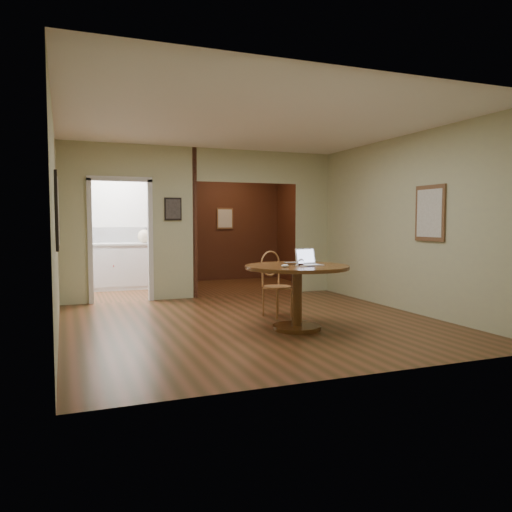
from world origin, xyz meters
name	(u,v)px	position (x,y,z in m)	size (l,w,h in m)	color
floor	(256,323)	(0.00, 0.00, 0.00)	(5.00, 5.00, 0.00)	#402A12
room_shell	(173,226)	(-0.47, 3.10, 1.29)	(5.20, 7.50, 5.00)	white
dining_table	(297,282)	(0.35, -0.56, 0.61)	(1.32, 1.32, 0.83)	brown
chair	(275,280)	(0.45, 0.38, 0.53)	(0.52, 0.52, 0.95)	#B06C3E
open_laptop	(308,261)	(0.48, -0.60, 0.89)	(0.34, 0.31, 0.21)	silver
closed_laptop	(298,263)	(0.43, -0.42, 0.84)	(0.35, 0.22, 0.03)	#AAAAAE
mouse	(285,266)	(0.08, -0.77, 0.85)	(0.10, 0.05, 0.04)	silver
wine_glass	(301,262)	(0.35, -0.66, 0.87)	(0.08, 0.08, 0.09)	white
pen	(311,267)	(0.42, -0.81, 0.83)	(0.01, 0.01, 0.12)	navy
kitchen_cabinet	(120,266)	(-1.35, 4.20, 0.47)	(2.06, 0.60, 0.94)	silver
grocery_bag	(144,236)	(-0.85, 4.20, 1.07)	(0.27, 0.23, 0.27)	beige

